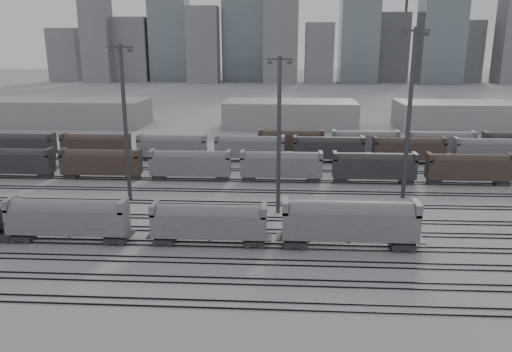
# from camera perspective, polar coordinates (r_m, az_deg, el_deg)

# --- Properties ---
(ground) EXTENTS (900.00, 900.00, 0.00)m
(ground) POSITION_cam_1_polar(r_m,az_deg,el_deg) (63.41, -4.73, -8.20)
(ground) COLOR #A7A7AB
(ground) RESTS_ON ground
(tracks) EXTENTS (220.00, 71.50, 0.16)m
(tracks) POSITION_cam_1_polar(r_m,az_deg,el_deg) (79.64, -3.00, -3.23)
(tracks) COLOR black
(tracks) RESTS_ON ground
(hopper_car_a) EXTENTS (15.48, 3.07, 5.53)m
(hopper_car_a) POSITION_cam_1_polar(r_m,az_deg,el_deg) (68.32, -20.74, -4.37)
(hopper_car_a) COLOR #262629
(hopper_car_a) RESTS_ON ground
(hopper_car_b) EXTENTS (14.53, 2.89, 5.20)m
(hopper_car_b) POSITION_cam_1_polar(r_m,az_deg,el_deg) (63.26, -5.39, -5.15)
(hopper_car_b) COLOR #262629
(hopper_car_b) RESTS_ON ground
(hopper_car_c) EXTENTS (16.73, 3.32, 5.98)m
(hopper_car_c) POSITION_cam_1_polar(r_m,az_deg,el_deg) (62.94, 10.66, -4.98)
(hopper_car_c) COLOR #262629
(hopper_car_c) RESTS_ON ground
(light_mast_b) EXTENTS (3.97, 0.64, 24.83)m
(light_mast_b) POSITION_cam_1_polar(r_m,az_deg,el_deg) (81.92, -14.75, 6.22)
(light_mast_b) COLOR #3C3C3E
(light_mast_b) RESTS_ON ground
(light_mast_c) EXTENTS (3.71, 0.59, 23.18)m
(light_mast_c) POSITION_cam_1_polar(r_m,az_deg,el_deg) (72.97, 2.63, 4.99)
(light_mast_c) COLOR #3C3C3E
(light_mast_c) RESTS_ON ground
(light_mast_d) EXTENTS (4.37, 0.70, 27.33)m
(light_mast_d) POSITION_cam_1_polar(r_m,az_deg,el_deg) (83.56, 17.14, 7.14)
(light_mast_d) COLOR #3C3C3E
(light_mast_d) RESTS_ON ground
(bg_string_near) EXTENTS (151.00, 3.00, 5.60)m
(bg_string_near) POSITION_cam_1_polar(r_m,az_deg,el_deg) (92.39, 2.90, 1.07)
(bg_string_near) COLOR gray
(bg_string_near) RESTS_ON ground
(bg_string_mid) EXTENTS (151.00, 3.00, 5.60)m
(bg_string_mid) POSITION_cam_1_polar(r_m,az_deg,el_deg) (108.41, 8.28, 3.00)
(bg_string_mid) COLOR #262629
(bg_string_mid) RESTS_ON ground
(bg_string_far) EXTENTS (66.00, 3.00, 5.60)m
(bg_string_far) POSITION_cam_1_polar(r_m,az_deg,el_deg) (118.93, 16.41, 3.60)
(bg_string_far) COLOR #48352D
(bg_string_far) RESTS_ON ground
(warehouse_left) EXTENTS (50.00, 18.00, 8.00)m
(warehouse_left) POSITION_cam_1_polar(r_m,az_deg,el_deg) (168.70, -20.82, 6.82)
(warehouse_left) COLOR #969698
(warehouse_left) RESTS_ON ground
(warehouse_mid) EXTENTS (40.00, 18.00, 8.00)m
(warehouse_mid) POSITION_cam_1_polar(r_m,az_deg,el_deg) (154.15, 3.88, 7.07)
(warehouse_mid) COLOR #969698
(warehouse_mid) RESTS_ON ground
(warehouse_right) EXTENTS (35.00, 18.00, 8.00)m
(warehouse_right) POSITION_cam_1_polar(r_m,az_deg,el_deg) (162.50, 21.91, 6.44)
(warehouse_right) COLOR #969698
(warehouse_right) RESTS_ON ground
(skyline) EXTENTS (316.00, 22.40, 95.00)m
(skyline) POSITION_cam_1_polar(r_m,az_deg,el_deg) (337.89, 3.89, 16.51)
(skyline) COLOR gray
(skyline) RESTS_ON ground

